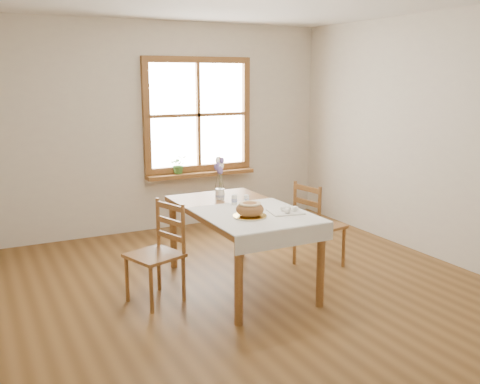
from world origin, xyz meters
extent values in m
plane|color=brown|center=(0.00, 0.00, 0.00)|extent=(5.00, 5.00, 0.00)
cube|color=beige|center=(0.00, 2.50, 1.30)|extent=(4.50, 0.10, 2.60)
cube|color=beige|center=(2.25, 0.00, 1.30)|extent=(0.10, 5.00, 2.60)
cube|color=brown|center=(0.50, 2.46, 2.14)|extent=(1.46, 0.08, 0.08)
cube|color=brown|center=(0.50, 2.46, 0.76)|extent=(1.46, 0.08, 0.08)
cube|color=brown|center=(-0.19, 2.46, 1.45)|extent=(0.08, 0.08, 1.30)
cube|color=brown|center=(1.19, 2.46, 1.45)|extent=(0.08, 0.08, 1.30)
cube|color=brown|center=(0.50, 2.46, 1.45)|extent=(0.04, 0.06, 1.30)
cube|color=brown|center=(0.50, 2.46, 1.45)|extent=(1.30, 0.06, 0.04)
cube|color=white|center=(0.50, 2.49, 1.45)|extent=(1.30, 0.01, 1.30)
cube|color=brown|center=(0.50, 2.40, 0.69)|extent=(1.46, 0.20, 0.05)
cube|color=brown|center=(0.00, 0.30, 0.72)|extent=(0.90, 1.60, 0.05)
cylinder|color=brown|center=(-0.39, -0.44, 0.35)|extent=(0.07, 0.07, 0.70)
cylinder|color=brown|center=(0.39, -0.44, 0.35)|extent=(0.07, 0.07, 0.70)
cylinder|color=brown|center=(-0.39, 1.04, 0.35)|extent=(0.07, 0.07, 0.70)
cylinder|color=brown|center=(0.39, 1.04, 0.35)|extent=(0.07, 0.07, 0.70)
cube|color=white|center=(0.00, 0.00, 0.76)|extent=(0.91, 0.99, 0.01)
cylinder|color=white|center=(-0.09, -0.07, 0.77)|extent=(0.35, 0.35, 0.01)
ellipsoid|color=olive|center=(-0.09, -0.07, 0.84)|extent=(0.24, 0.24, 0.13)
cube|color=white|center=(0.26, -0.07, 0.77)|extent=(0.32, 0.29, 0.01)
cylinder|color=white|center=(-0.01, 0.40, 0.81)|extent=(0.06, 0.06, 0.10)
cylinder|color=white|center=(0.11, 0.38, 0.81)|extent=(0.06, 0.06, 0.09)
cylinder|color=white|center=(-0.02, 0.69, 0.80)|extent=(0.12, 0.12, 0.10)
imported|color=#3C702D|center=(0.20, 2.40, 0.81)|extent=(0.26, 0.27, 0.18)
cylinder|color=#97611C|center=(0.77, 2.40, 0.81)|extent=(0.07, 0.07, 0.18)
camera|label=1|loc=(-2.17, -3.95, 1.93)|focal=40.00mm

